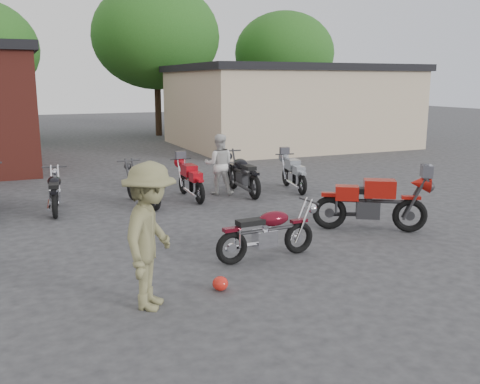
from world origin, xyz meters
name	(u,v)px	position (x,y,z in m)	size (l,w,h in m)	color
ground	(267,262)	(0.00, 0.00, 0.00)	(90.00, 90.00, 0.00)	#2E2D30
stucco_building	(288,109)	(8.50, 15.00, 1.75)	(10.00, 8.00, 3.50)	tan
tree_2	(157,56)	(4.00, 22.00, 4.40)	(7.04, 7.04, 8.80)	#1B4B14
tree_3	(284,68)	(12.00, 22.00, 3.80)	(6.08, 6.08, 7.60)	#1B4B14
vintage_motorcycle	(268,229)	(0.09, 0.16, 0.53)	(1.84, 0.61, 1.07)	#550A16
sportbike	(372,200)	(2.83, 0.88, 0.65)	(2.24, 0.74, 1.30)	#AF160E
helmet	(220,283)	(-1.21, -0.87, 0.11)	(0.24, 0.24, 0.22)	red
person_light	(219,164)	(1.29, 5.57, 0.82)	(0.80, 0.62, 1.65)	silver
person_tan	(151,236)	(-2.28, -1.04, 1.01)	(1.30, 0.75, 2.02)	olive
row_bike_2	(55,189)	(-3.01, 5.24, 0.54)	(1.85, 0.61, 1.07)	black
row_bike_3	(142,182)	(-0.95, 5.13, 0.57)	(1.96, 0.65, 1.14)	#27272A
row_bike_4	(191,179)	(0.38, 5.33, 0.54)	(1.85, 0.61, 1.07)	#B60F19
row_bike_5	(243,172)	(1.89, 5.35, 0.61)	(2.10, 0.69, 1.22)	black
row_bike_6	(294,172)	(3.42, 5.23, 0.52)	(1.80, 0.59, 1.04)	#91979F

